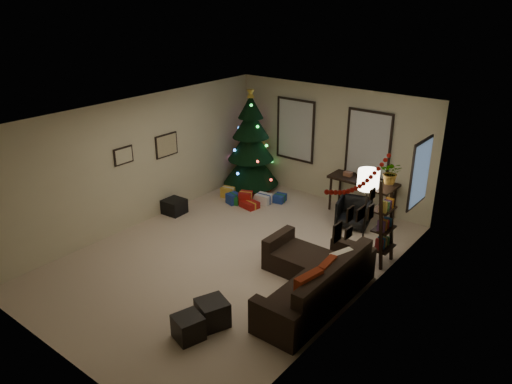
% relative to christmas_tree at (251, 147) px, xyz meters
% --- Properties ---
extents(floor, '(7.00, 7.00, 0.00)m').
position_rel_christmas_tree_xyz_m(floor, '(1.90, -2.93, -1.06)').
color(floor, '#C4AD95').
rests_on(floor, ground).
extents(ceiling, '(7.00, 7.00, 0.00)m').
position_rel_christmas_tree_xyz_m(ceiling, '(1.90, -2.93, 1.64)').
color(ceiling, white).
rests_on(ceiling, floor).
extents(wall_back, '(5.00, 0.00, 5.00)m').
position_rel_christmas_tree_xyz_m(wall_back, '(1.90, 0.57, 0.29)').
color(wall_back, beige).
rests_on(wall_back, floor).
extents(wall_front, '(5.00, 0.00, 5.00)m').
position_rel_christmas_tree_xyz_m(wall_front, '(1.90, -6.43, 0.29)').
color(wall_front, beige).
rests_on(wall_front, floor).
extents(wall_left, '(0.00, 7.00, 7.00)m').
position_rel_christmas_tree_xyz_m(wall_left, '(-0.60, -2.93, 0.29)').
color(wall_left, beige).
rests_on(wall_left, floor).
extents(wall_right, '(0.00, 7.00, 7.00)m').
position_rel_christmas_tree_xyz_m(wall_right, '(4.40, -2.93, 0.29)').
color(wall_right, beige).
rests_on(wall_right, floor).
extents(window_back_left, '(1.05, 0.06, 1.50)m').
position_rel_christmas_tree_xyz_m(window_back_left, '(0.95, 0.54, 0.49)').
color(window_back_left, '#728CB2').
rests_on(window_back_left, wall_back).
extents(window_back_right, '(1.05, 0.06, 1.50)m').
position_rel_christmas_tree_xyz_m(window_back_right, '(2.85, 0.54, 0.49)').
color(window_back_right, '#728CB2').
rests_on(window_back_right, wall_back).
extents(window_right_wall, '(0.06, 0.90, 1.30)m').
position_rel_christmas_tree_xyz_m(window_right_wall, '(4.37, -0.38, 0.44)').
color(window_right_wall, '#728CB2').
rests_on(window_right_wall, wall_right).
extents(christmas_tree, '(1.38, 1.38, 2.57)m').
position_rel_christmas_tree_xyz_m(christmas_tree, '(0.00, 0.00, 0.00)').
color(christmas_tree, black).
rests_on(christmas_tree, floor).
extents(presents, '(1.50, 1.04, 0.30)m').
position_rel_christmas_tree_xyz_m(presents, '(0.46, -0.74, -0.95)').
color(presents, silver).
rests_on(presents, floor).
extents(sofa, '(1.73, 2.52, 0.83)m').
position_rel_christmas_tree_xyz_m(sofa, '(3.76, -3.05, -0.79)').
color(sofa, black).
rests_on(sofa, floor).
extents(pillow_red_a, '(0.21, 0.51, 0.50)m').
position_rel_christmas_tree_xyz_m(pillow_red_a, '(4.11, -3.78, -0.42)').
color(pillow_red_a, maroon).
rests_on(pillow_red_a, sofa).
extents(pillow_red_b, '(0.16, 0.46, 0.45)m').
position_rel_christmas_tree_xyz_m(pillow_red_b, '(4.11, -3.25, -0.42)').
color(pillow_red_b, maroon).
rests_on(pillow_red_b, sofa).
extents(pillow_cream, '(0.24, 0.42, 0.41)m').
position_rel_christmas_tree_xyz_m(pillow_cream, '(4.11, -2.82, -0.43)').
color(pillow_cream, beige).
rests_on(pillow_cream, sofa).
extents(ottoman_near, '(0.56, 0.56, 0.41)m').
position_rel_christmas_tree_xyz_m(ottoman_near, '(2.98, -4.64, -0.86)').
color(ottoman_near, black).
rests_on(ottoman_near, floor).
extents(ottoman_far, '(0.48, 0.48, 0.37)m').
position_rel_christmas_tree_xyz_m(ottoman_far, '(2.92, -5.08, -0.88)').
color(ottoman_far, black).
rests_on(ottoman_far, floor).
extents(desk, '(1.52, 0.54, 0.82)m').
position_rel_christmas_tree_xyz_m(desk, '(2.91, 0.29, -0.34)').
color(desk, black).
rests_on(desk, floor).
extents(desk_chair, '(0.72, 0.69, 0.61)m').
position_rel_christmas_tree_xyz_m(desk_chair, '(3.06, -0.36, -0.76)').
color(desk_chair, black).
rests_on(desk_chair, floor).
extents(bookshelf, '(0.30, 0.50, 1.67)m').
position_rel_christmas_tree_xyz_m(bookshelf, '(4.20, -1.40, -0.25)').
color(bookshelf, black).
rests_on(bookshelf, floor).
extents(potted_plant, '(0.57, 0.53, 0.53)m').
position_rel_christmas_tree_xyz_m(potted_plant, '(4.20, -1.38, 0.76)').
color(potted_plant, '#4C4C4C').
rests_on(potted_plant, bookshelf).
extents(floor_lamp, '(0.37, 0.37, 1.77)m').
position_rel_christmas_tree_xyz_m(floor_lamp, '(3.85, -1.51, 0.42)').
color(floor_lamp, black).
rests_on(floor_lamp, floor).
extents(art_map, '(0.04, 0.60, 0.50)m').
position_rel_christmas_tree_xyz_m(art_map, '(-0.58, -2.19, 0.47)').
color(art_map, black).
rests_on(art_map, wall_left).
extents(art_abstract, '(0.04, 0.45, 0.35)m').
position_rel_christmas_tree_xyz_m(art_abstract, '(-0.58, -3.33, 0.53)').
color(art_abstract, black).
rests_on(art_abstract, wall_left).
extents(gallery, '(0.03, 1.25, 0.54)m').
position_rel_christmas_tree_xyz_m(gallery, '(4.38, -3.00, 0.51)').
color(gallery, black).
rests_on(gallery, wall_right).
extents(garland, '(0.08, 1.90, 0.30)m').
position_rel_christmas_tree_xyz_m(garland, '(4.35, -2.89, 1.08)').
color(garland, '#A5140C').
rests_on(garland, wall_right).
extents(stocking_left, '(0.20, 0.05, 0.36)m').
position_rel_christmas_tree_xyz_m(stocking_left, '(1.75, 0.64, 0.45)').
color(stocking_left, '#990F0C').
rests_on(stocking_left, wall_back).
extents(stocking_right, '(0.20, 0.05, 0.36)m').
position_rel_christmas_tree_xyz_m(stocking_right, '(2.08, 0.66, 0.47)').
color(stocking_right, '#990F0C').
rests_on(stocking_right, wall_back).
extents(storage_bin, '(0.67, 0.47, 0.32)m').
position_rel_christmas_tree_xyz_m(storage_bin, '(-0.49, -2.27, -0.90)').
color(storage_bin, black).
rests_on(storage_bin, floor).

